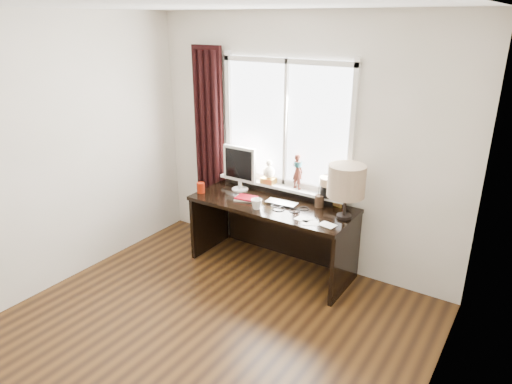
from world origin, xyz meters
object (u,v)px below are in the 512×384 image
Objects in this scene: red_cup at (201,188)px; table_lamp at (346,182)px; desk at (277,221)px; mug at (257,204)px; laptop at (282,203)px; monitor at (240,166)px.

table_lamp is (1.56, 0.23, 0.31)m from red_cup.
table_lamp is (0.76, -0.04, 0.61)m from desk.
desk is (0.05, 0.32, -0.30)m from mug.
laptop is 0.62× the size of table_lamp.
mug is 0.61m from monitor.
table_lamp reaches higher than mug.
desk is at bearing 176.68° from table_lamp.
laptop is 0.66× the size of monitor.
mug is 0.99× the size of red_cup.
laptop is 0.75m from table_lamp.
monitor is (-0.60, 0.11, 0.27)m from laptop.
mug and red_cup have the same top height.
laptop is 0.29m from desk.
laptop is at bearing 12.04° from red_cup.
laptop is at bearing -177.13° from table_lamp.
monitor reaches higher than desk.
red_cup reaches higher than laptop.
table_lamp is (0.81, 0.27, 0.31)m from mug.
red_cup is 0.23× the size of monitor.
table_lamp reaches higher than monitor.
red_cup is (-0.75, 0.05, 0.00)m from mug.
laptop reaches higher than desk.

